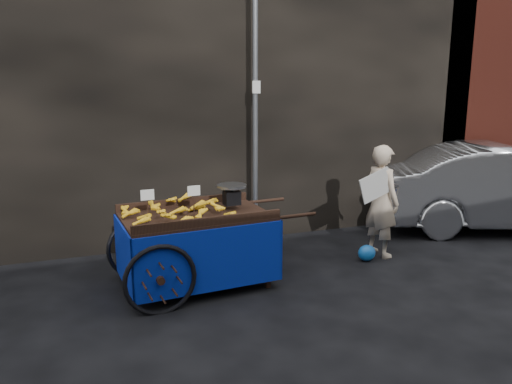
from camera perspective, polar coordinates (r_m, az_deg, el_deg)
name	(u,v)px	position (r m, az deg, el deg)	size (l,w,h in m)	color
ground	(267,276)	(6.59, 1.31, -9.57)	(80.00, 80.00, 0.00)	black
building_wall	(234,80)	(8.69, -2.48, 12.63)	(13.50, 2.00, 5.00)	black
street_pole	(255,114)	(7.44, -0.09, 8.88)	(0.12, 0.10, 4.00)	slate
banana_cart	(192,222)	(6.08, -7.37, -3.47)	(2.49, 1.32, 1.32)	black
vendor	(381,201)	(7.35, 14.13, -0.99)	(0.77, 0.66, 1.62)	beige
plastic_bag	(367,253)	(7.24, 12.54, -6.82)	(0.26, 0.21, 0.23)	blue
parked_car	(507,187)	(9.49, 26.80, 0.49)	(1.53, 4.39, 1.45)	silver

